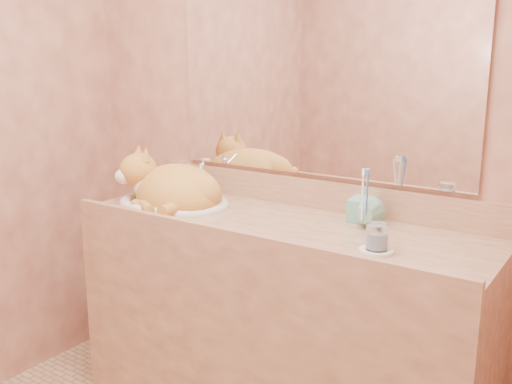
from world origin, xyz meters
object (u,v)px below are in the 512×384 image
Objects in this scene: water_glass at (377,237)px; sink_basin at (173,187)px; cat at (171,186)px; soap_dispenser at (358,199)px; vanity_counter at (278,326)px; toothbrush_cup at (364,217)px.

sink_basin is at bearing 174.02° from water_glass.
cat is 0.79m from soap_dispenser.
cat is at bearing 174.45° from water_glass.
vanity_counter is 0.57m from toothbrush_cup.
soap_dispenser is at bearing 28.67° from vanity_counter.
water_glass is (0.96, -0.09, -0.03)m from cat.
soap_dispenser is at bearing 34.52° from cat.
vanity_counter is 19.25× the size of water_glass.
vanity_counter is 0.72m from cat.
sink_basin reaches higher than toothbrush_cup.
cat reaches higher than soap_dispenser.
vanity_counter is at bearing -164.75° from toothbrush_cup.
water_glass reaches higher than vanity_counter.
soap_dispenser reaches higher than sink_basin.
sink_basin reaches higher than water_glass.
sink_basin is at bearing 81.54° from cat.
soap_dispenser reaches higher than water_glass.
water_glass is at bearing -10.04° from sink_basin.
soap_dispenser is 0.09m from toothbrush_cup.
cat is 5.42× the size of water_glass.
vanity_counter is at bearing -1.83° from sink_basin.
toothbrush_cup is (0.82, 0.10, -0.03)m from sink_basin.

